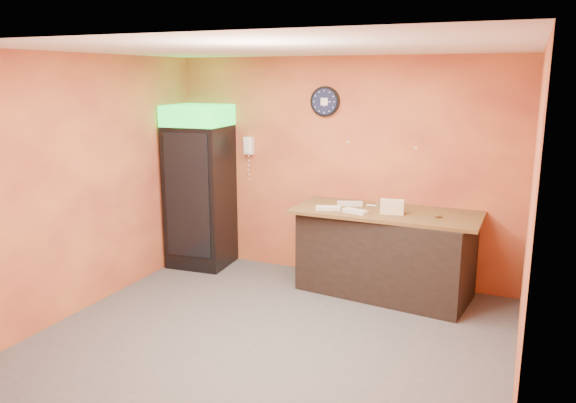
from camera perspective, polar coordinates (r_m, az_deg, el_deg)
The scene contains 15 objects.
floor at distance 5.82m, azimuth -1.38°, elevation -13.46°, with size 4.50×4.50×0.00m, color #47474C.
back_wall at distance 7.18m, azimuth 5.27°, elevation 3.32°, with size 4.50×0.02×2.80m, color orange.
left_wall at distance 6.60m, azimuth -19.49°, elevation 1.81°, with size 0.02×4.00×2.80m, color orange.
right_wall at distance 4.88m, azimuth 23.32°, elevation -2.17°, with size 0.02×4.00×2.80m, color orange.
ceiling at distance 5.22m, azimuth -1.55°, elevation 15.29°, with size 4.50×4.00×0.02m, color white.
beverage_cooler at distance 7.67m, azimuth -9.02°, elevation 1.30°, with size 0.82×0.83×2.19m.
prep_counter at distance 6.79m, azimuth 9.82°, elevation -5.27°, with size 1.96×0.87×0.98m, color black.
wall_clock at distance 7.13m, azimuth 3.78°, elevation 10.10°, with size 0.38×0.06×0.38m.
wall_phone at distance 7.58m, azimuth -4.02°, elevation 5.67°, with size 0.13×0.11×0.23m.
butcher_paper at distance 6.66m, azimuth 9.99°, elevation -1.09°, with size 2.14×0.94×0.04m, color brown.
sub_roll_stack at distance 6.48m, azimuth 10.54°, elevation -0.54°, with size 0.28×0.13×0.17m.
wrapped_sandwich_left at distance 6.60m, azimuth 4.11°, elevation -0.67°, with size 0.29×0.11×0.04m, color beige.
wrapped_sandwich_mid at distance 6.48m, azimuth 6.84°, elevation -1.00°, with size 0.29×0.11×0.04m, color beige.
wrapped_sandwich_right at distance 6.85m, azimuth 6.29°, elevation -0.22°, with size 0.30×0.12×0.04m, color beige.
kitchen_tool at distance 6.82m, azimuth 9.12°, elevation -0.31°, with size 0.06×0.06×0.06m, color silver.
Camera 1 is at (2.20, -4.73, 2.57)m, focal length 35.00 mm.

